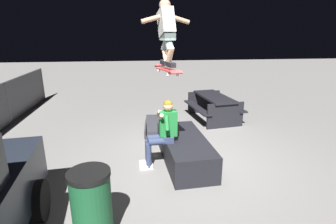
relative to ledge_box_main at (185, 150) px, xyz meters
name	(u,v)px	position (x,y,z in m)	size (l,w,h in m)	color
ground_plane	(191,160)	(0.01, -0.14, -0.26)	(40.00, 40.00, 0.00)	slate
ledge_box_main	(185,150)	(0.00, 0.00, 0.00)	(2.02, 0.84, 0.53)	black
person_sitting_on_ledge	(163,130)	(-0.11, 0.47, 0.50)	(0.59, 0.76, 1.36)	#2D3856
skateboard	(168,70)	(-0.21, 0.38, 1.69)	(1.04, 0.41, 0.13)	#B72D2D
skater_airborne	(167,30)	(-0.15, 0.39, 2.37)	(0.64, 0.88, 1.12)	black
kicker_ramp	(161,129)	(1.78, 0.34, -0.20)	(1.21, 0.93, 0.40)	#28282D
picnic_table_back	(214,104)	(2.62, -1.37, 0.24)	(1.88, 1.58, 0.75)	black
trash_bin	(92,206)	(-1.98, 1.56, 0.23)	(0.53, 0.53, 0.98)	#19512D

